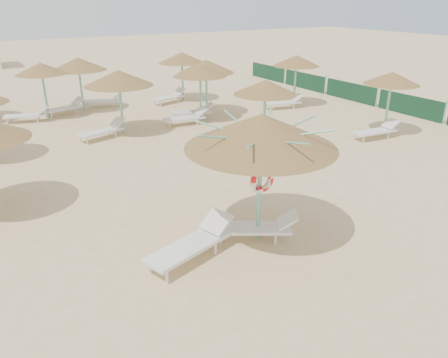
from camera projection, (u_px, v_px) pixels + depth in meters
ground at (240, 242)px, 10.69m from camera, size 120.00×120.00×0.00m
main_palapa at (261, 131)px, 9.82m from camera, size 3.52×3.52×3.15m
lounger_main_a at (193, 243)px, 9.89m from camera, size 2.36×1.32×0.82m
lounger_main_b at (258, 227)px, 10.67m from camera, size 2.03×1.54×0.73m
palapa_field at (135, 76)px, 19.25m from camera, size 19.01×14.07×2.72m
windbreak_fence at (351, 92)px, 25.01m from camera, size 0.08×19.84×1.10m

